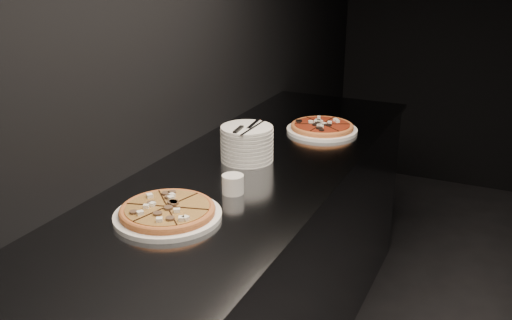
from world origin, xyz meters
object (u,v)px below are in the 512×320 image
at_px(pizza_mushroom, 168,212).
at_px(plate_stack, 247,143).
at_px(counter, 251,267).
at_px(ramekin, 233,184).
at_px(pizza_tomato, 322,127).
at_px(cutlery, 247,127).

bearing_deg(pizza_mushroom, plate_stack, 90.26).
height_order(counter, plate_stack, plate_stack).
xyz_separation_m(pizza_mushroom, ramekin, (0.10, 0.26, 0.01)).
bearing_deg(pizza_tomato, plate_stack, -107.38).
distance_m(pizza_tomato, plate_stack, 0.52).
relative_size(plate_stack, ramekin, 2.73).
bearing_deg(ramekin, plate_stack, 107.55).
distance_m(counter, ramekin, 0.56).
bearing_deg(pizza_tomato, pizza_mushroom, -97.98).
bearing_deg(ramekin, cutlery, 106.98).
bearing_deg(cutlery, pizza_mushroom, -96.97).
distance_m(pizza_tomato, cutlery, 0.54).
distance_m(counter, plate_stack, 0.54).
distance_m(cutlery, ramekin, 0.34).
height_order(plate_stack, cutlery, cutlery).
bearing_deg(counter, pizza_mushroom, -94.72).
height_order(counter, pizza_mushroom, pizza_mushroom).
height_order(pizza_tomato, ramekin, ramekin).
relative_size(pizza_tomato, plate_stack, 1.85).
distance_m(pizza_mushroom, plate_stack, 0.59).
xyz_separation_m(pizza_tomato, plate_stack, (-0.15, -0.49, 0.05)).
bearing_deg(pizza_tomato, counter, -101.03).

